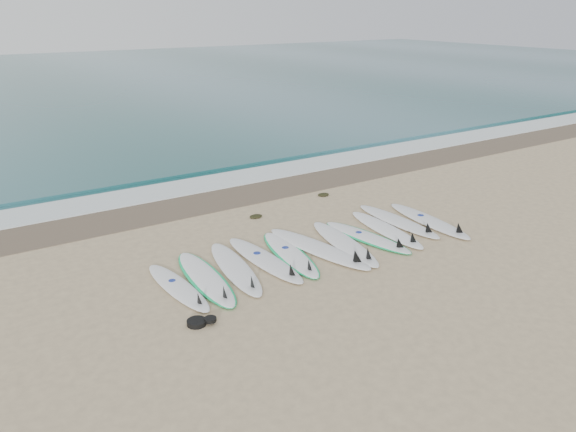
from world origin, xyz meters
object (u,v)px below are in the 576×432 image
surfboard_0 (179,288)px  surfboard_5 (320,249)px  surfboard_10 (430,221)px  leash_coil (200,322)px

surfboard_0 → surfboard_5: surfboard_5 is taller
surfboard_0 → surfboard_10: 6.33m
surfboard_5 → leash_coil: bearing=-168.8°
surfboard_0 → leash_coil: bearing=-101.3°
surfboard_10 → leash_coil: size_ratio=6.02×
surfboard_5 → surfboard_10: 3.16m
surfboard_10 → leash_coil: surfboard_10 is taller
surfboard_5 → leash_coil: surfboard_5 is taller
surfboard_0 → surfboard_5: (3.17, -0.02, 0.01)m
surfboard_5 → surfboard_10: surfboard_5 is taller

